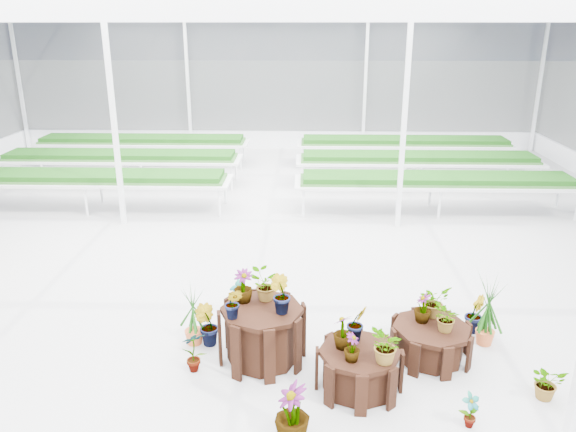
{
  "coord_description": "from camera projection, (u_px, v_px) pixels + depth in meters",
  "views": [
    {
      "loc": [
        0.95,
        -7.53,
        4.2
      ],
      "look_at": [
        0.71,
        0.85,
        1.3
      ],
      "focal_mm": 35.0,
      "sensor_mm": 36.0,
      "label": 1
    }
  ],
  "objects": [
    {
      "name": "greenhouse_shell",
      "position": [
        235.0,
        171.0,
        7.78
      ],
      "size": [
        18.0,
        24.0,
        4.5
      ],
      "primitive_type": null,
      "color": "white",
      "rests_on": "ground"
    },
    {
      "name": "plinth_tall",
      "position": [
        262.0,
        334.0,
        7.27
      ],
      "size": [
        1.32,
        1.32,
        0.75
      ],
      "primitive_type": "cylinder",
      "rotation": [
        0.0,
        0.0,
        0.23
      ],
      "color": "black",
      "rests_on": "ground"
    },
    {
      "name": "plinth_mid",
      "position": [
        359.0,
        370.0,
        6.71
      ],
      "size": [
        1.04,
        1.04,
        0.53
      ],
      "primitive_type": "cylinder",
      "rotation": [
        0.0,
        0.0,
        -0.03
      ],
      "color": "black",
      "rests_on": "ground"
    },
    {
      "name": "plinth_low",
      "position": [
        430.0,
        342.0,
        7.35
      ],
      "size": [
        1.22,
        1.22,
        0.47
      ],
      "primitive_type": "cylinder",
      "rotation": [
        0.0,
        0.0,
        0.19
      ],
      "color": "black",
      "rests_on": "ground"
    },
    {
      "name": "nursery_benches",
      "position": [
        268.0,
        170.0,
        15.18
      ],
      "size": [
        16.0,
        7.0,
        0.84
      ],
      "primitive_type": null,
      "color": "silver",
      "rests_on": "ground"
    },
    {
      "name": "steel_frame",
      "position": [
        235.0,
        171.0,
        7.78
      ],
      "size": [
        18.0,
        24.0,
        4.5
      ],
      "primitive_type": null,
      "color": "silver",
      "rests_on": "ground"
    },
    {
      "name": "nursery_plants",
      "position": [
        347.0,
        324.0,
        7.2
      ],
      "size": [
        4.77,
        3.05,
        1.25
      ],
      "color": "#12400D",
      "rests_on": "ground"
    },
    {
      "name": "ground_plane",
      "position": [
        240.0,
        315.0,
        8.52
      ],
      "size": [
        24.0,
        24.0,
        0.0
      ],
      "primitive_type": "plane",
      "color": "gray",
      "rests_on": "ground"
    }
  ]
}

